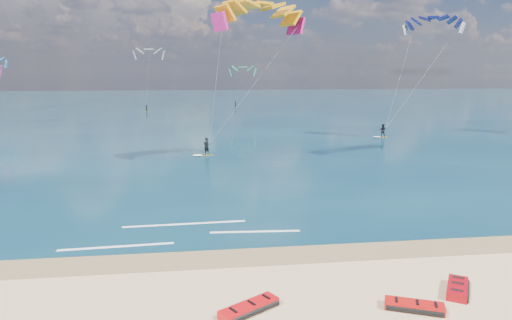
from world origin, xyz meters
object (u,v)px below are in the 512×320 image
at_px(packed_kite_left, 249,312).
at_px(kitesurfer_far, 409,71).
at_px(packed_kite_right, 457,292).
at_px(kitesurfer_main, 233,73).
at_px(packed_kite_mid, 414,310).

bearing_deg(packed_kite_left, kitesurfer_far, 26.51).
xyz_separation_m(packed_kite_right, kitesurfer_main, (-6.68, 29.30, 8.57)).
distance_m(packed_kite_mid, packed_kite_right, 2.60).
xyz_separation_m(packed_kite_mid, packed_kite_right, (2.36, 1.08, 0.00)).
xyz_separation_m(packed_kite_left, kitesurfer_far, (25.55, 41.49, 8.83)).
relative_size(packed_kite_mid, packed_kite_right, 1.10).
xyz_separation_m(packed_kite_right, kitesurfer_far, (17.05, 41.04, 8.83)).
bearing_deg(kitesurfer_far, packed_kite_left, -102.00).
bearing_deg(packed_kite_mid, kitesurfer_far, 88.43).
xyz_separation_m(packed_kite_left, packed_kite_right, (8.51, 0.44, 0.00)).
height_order(packed_kite_left, kitesurfer_far, kitesurfer_far).
bearing_deg(packed_kite_mid, packed_kite_right, 47.78).
relative_size(packed_kite_left, packed_kite_right, 1.23).
bearing_deg(kitesurfer_far, packed_kite_mid, -95.11).
relative_size(packed_kite_mid, kitesurfer_main, 0.14).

